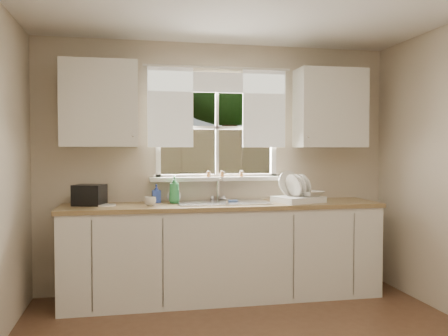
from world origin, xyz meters
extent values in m
cube|color=beige|center=(0.00, 2.00, 0.57)|extent=(3.60, 0.02, 1.15)
cube|color=beige|center=(0.00, 2.00, 2.33)|extent=(3.60, 0.02, 0.35)
cube|color=beige|center=(-1.20, 2.00, 1.65)|extent=(1.20, 0.02, 1.00)
cube|color=beige|center=(1.20, 2.00, 1.65)|extent=(1.20, 0.02, 1.00)
cube|color=white|center=(0.00, 2.02, 1.15)|extent=(1.30, 0.06, 0.05)
cube|color=white|center=(0.00, 2.02, 2.15)|extent=(1.30, 0.06, 0.05)
cube|color=white|center=(-0.60, 2.02, 1.65)|extent=(0.05, 0.06, 1.05)
cube|color=white|center=(0.60, 2.02, 1.65)|extent=(0.05, 0.06, 1.05)
cube|color=white|center=(0.00, 2.02, 1.65)|extent=(0.03, 0.04, 1.00)
cube|color=white|center=(0.00, 2.02, 1.65)|extent=(1.20, 0.04, 0.03)
cube|color=white|center=(0.00, 1.96, 1.13)|extent=(1.38, 0.14, 0.04)
cylinder|color=white|center=(0.00, 1.94, 2.25)|extent=(1.50, 0.02, 0.02)
cube|color=silver|center=(-0.48, 1.95, 1.85)|extent=(0.45, 0.02, 0.80)
cube|color=silver|center=(0.48, 1.95, 1.85)|extent=(0.45, 0.02, 0.80)
cube|color=silver|center=(0.00, 1.95, 2.10)|extent=(1.40, 0.02, 0.20)
cube|color=white|center=(0.00, 1.68, 0.43)|extent=(3.00, 0.62, 0.87)
cube|color=#95784A|center=(0.00, 1.68, 0.89)|extent=(3.04, 0.65, 0.04)
cube|color=white|center=(-1.15, 1.82, 1.85)|extent=(0.70, 0.33, 0.80)
cube|color=white|center=(1.15, 1.82, 1.85)|extent=(0.70, 0.33, 0.80)
cube|color=beige|center=(0.88, 1.99, 1.08)|extent=(0.08, 0.01, 0.12)
cylinder|color=brown|center=(0.04, 1.94, 1.18)|extent=(0.04, 0.04, 0.06)
cylinder|color=brown|center=(-0.10, 1.94, 1.18)|extent=(0.04, 0.04, 0.06)
cylinder|color=brown|center=(0.24, 1.94, 1.18)|extent=(0.04, 0.04, 0.06)
cube|color=#335421|center=(0.00, 7.00, -0.02)|extent=(20.00, 10.00, 0.02)
cube|color=#8C724D|center=(0.00, 5.00, 0.90)|extent=(8.00, 0.10, 1.80)
cube|color=maroon|center=(-1.20, 8.50, 1.10)|extent=(3.00, 3.00, 2.20)
cube|color=black|center=(-1.20, 8.50, 2.35)|extent=(3.20, 3.20, 0.30)
cylinder|color=#423021|center=(1.40, 8.00, 1.60)|extent=(0.36, 0.36, 3.20)
sphere|color=#214716|center=(1.40, 8.00, 4.00)|extent=(4.00, 4.00, 4.00)
sphere|color=#214716|center=(0.30, 9.50, 4.50)|extent=(3.20, 3.20, 3.20)
cube|color=#B7B7BC|center=(0.00, 1.71, 0.83)|extent=(0.84, 0.46, 0.18)
cube|color=#B7B7BC|center=(0.00, 1.71, 0.92)|extent=(0.88, 0.50, 0.01)
cube|color=#B7B7BC|center=(0.00, 1.71, 0.89)|extent=(0.02, 0.41, 0.14)
cylinder|color=silver|center=(0.00, 1.96, 1.02)|extent=(0.03, 0.03, 0.22)
cylinder|color=silver|center=(0.00, 1.88, 1.13)|extent=(0.02, 0.18, 0.02)
sphere|color=silver|center=(-0.06, 1.96, 0.94)|extent=(0.05, 0.05, 0.05)
sphere|color=silver|center=(0.06, 1.96, 0.94)|extent=(0.05, 0.05, 0.05)
cube|color=white|center=(0.74, 1.62, 0.94)|extent=(0.52, 0.46, 0.06)
cylinder|color=white|center=(0.69, 1.74, 1.09)|extent=(0.27, 0.16, 0.25)
cylinder|color=white|center=(0.68, 1.60, 1.08)|extent=(0.14, 0.23, 0.22)
cylinder|color=white|center=(0.74, 1.62, 1.08)|extent=(0.14, 0.23, 0.22)
cylinder|color=white|center=(0.79, 1.64, 1.08)|extent=(0.14, 0.23, 0.22)
imported|color=beige|center=(0.86, 1.58, 1.00)|extent=(0.28, 0.28, 0.05)
imported|color=green|center=(-0.46, 1.79, 1.04)|extent=(0.13, 0.13, 0.27)
imported|color=blue|center=(-0.63, 1.87, 1.00)|extent=(0.09, 0.09, 0.18)
imported|color=beige|center=(-0.46, 1.84, 1.00)|extent=(0.17, 0.17, 0.17)
cylinder|color=white|center=(-1.10, 1.68, 0.92)|extent=(0.19, 0.19, 0.01)
imported|color=silver|center=(-0.70, 1.59, 0.95)|extent=(0.11, 0.11, 0.08)
cube|color=black|center=(-1.24, 1.76, 1.01)|extent=(0.32, 0.30, 0.19)
camera|label=1|loc=(-0.88, -2.76, 1.41)|focal=38.00mm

